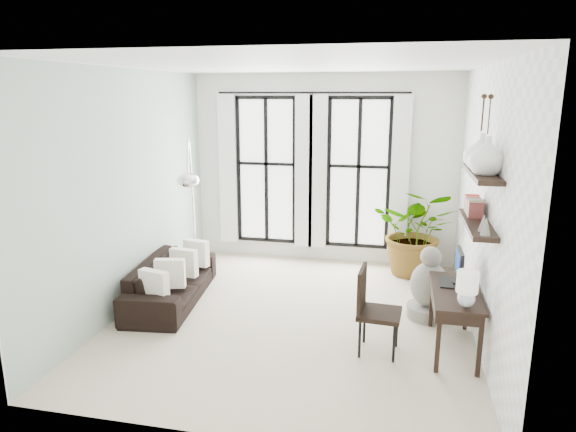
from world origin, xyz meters
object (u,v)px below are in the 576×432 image
(desk_chair, at_px, (372,305))
(buddha, at_px, (429,288))
(sofa, at_px, (171,281))
(arc_lamp, at_px, (190,173))
(desk, at_px, (456,295))
(plant, at_px, (416,232))

(desk_chair, height_order, buddha, desk_chair)
(sofa, xyz_separation_m, buddha, (3.51, 0.21, 0.11))
(sofa, relative_size, desk_chair, 2.06)
(desk_chair, relative_size, arc_lamp, 0.44)
(sofa, distance_m, arc_lamp, 1.56)
(desk, xyz_separation_m, buddha, (-0.23, 0.90, -0.28))
(arc_lamp, relative_size, buddha, 2.33)
(desk_chair, bearing_deg, sofa, 166.91)
(sofa, relative_size, arc_lamp, 0.90)
(arc_lamp, bearing_deg, plant, 21.22)
(desk, height_order, buddha, desk)
(desk_chair, bearing_deg, arc_lamp, 155.92)
(desk_chair, bearing_deg, plant, 82.74)
(desk, height_order, desk_chair, desk)
(plant, height_order, buddha, plant)
(desk, relative_size, desk_chair, 1.24)
(plant, xyz_separation_m, desk_chair, (-0.55, -2.74, -0.15))
(sofa, bearing_deg, arc_lamp, -16.36)
(desk_chair, xyz_separation_m, arc_lamp, (-2.73, 1.46, 1.18))
(plant, bearing_deg, buddha, -85.50)
(sofa, height_order, desk, desk)
(desk_chair, xyz_separation_m, buddha, (0.68, 1.08, -0.16))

